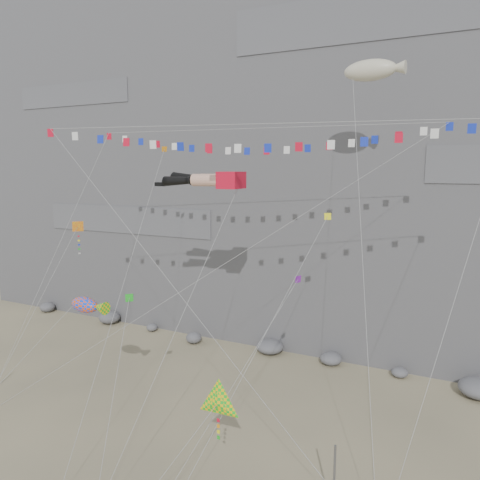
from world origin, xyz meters
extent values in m
plane|color=tan|center=(0.00, 0.00, 0.00)|extent=(120.00, 120.00, 0.00)
cube|color=slate|center=(0.00, 32.00, 25.00)|extent=(80.00, 28.00, 50.00)
cube|color=red|center=(1.01, 6.96, 16.85)|extent=(1.57, 2.10, 1.20)
cylinder|color=#DAA188|center=(-0.72, 6.28, 16.85)|extent=(2.07, 0.98, 0.89)
sphere|color=black|center=(-1.73, 6.23, 16.85)|extent=(0.81, 0.81, 0.81)
cone|color=black|center=(-2.94, 6.18, 16.78)|extent=(2.46, 0.85, 0.83)
cube|color=black|center=(-4.55, 6.10, 16.51)|extent=(0.80, 0.39, 0.30)
cylinder|color=#DAA188|center=(-0.77, 7.48, 16.85)|extent=(2.07, 0.98, 0.89)
sphere|color=black|center=(-1.79, 7.43, 16.85)|extent=(0.81, 0.81, 0.81)
cone|color=black|center=(-2.99, 7.38, 16.97)|extent=(2.48, 0.85, 0.89)
cube|color=black|center=(-4.61, 7.30, 16.88)|extent=(0.80, 0.39, 0.30)
cylinder|color=gray|center=(0.84, -0.44, 8.45)|extent=(0.03, 0.03, 22.39)
cylinder|color=gray|center=(-6.15, 3.34, 10.35)|extent=(0.03, 0.03, 28.93)
cylinder|color=gray|center=(8.83, 0.68, 10.22)|extent=(0.03, 0.03, 23.42)
cylinder|color=gray|center=(-12.56, 0.40, 6.59)|extent=(0.03, 0.03, 15.50)
cylinder|color=gray|center=(-11.11, -1.50, 4.08)|extent=(0.03, 0.03, 11.73)
cylinder|color=gray|center=(3.62, -4.85, 2.76)|extent=(0.03, 0.03, 7.49)
cylinder|color=gray|center=(11.46, 5.06, 12.27)|extent=(0.03, 0.03, 28.21)
cylinder|color=gray|center=(-4.33, 1.13, 9.65)|extent=(0.03, 0.03, 25.55)
cylinder|color=gray|center=(4.55, 0.82, 5.19)|extent=(0.03, 0.03, 15.38)
cylinder|color=gray|center=(-1.07, -3.81, 4.72)|extent=(0.03, 0.03, 12.90)
cylinder|color=gray|center=(5.77, 1.06, 7.22)|extent=(0.03, 0.03, 21.35)
camera|label=1|loc=(16.37, -22.94, 17.66)|focal=35.00mm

